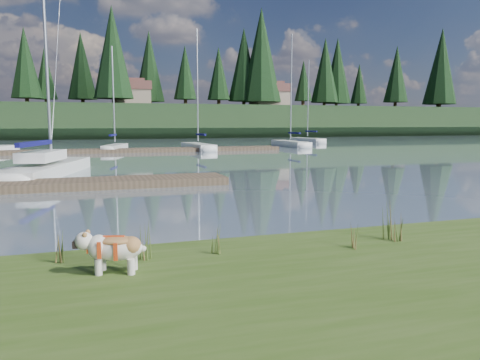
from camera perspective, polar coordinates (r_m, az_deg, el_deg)
name	(u,v)px	position (r m, az deg, el deg)	size (l,w,h in m)	color
ground	(104,153)	(39.68, -16.26, 3.21)	(200.00, 200.00, 0.00)	gray
ridge	(94,122)	(82.59, -17.37, 6.76)	(200.00, 20.00, 5.00)	black
bulldog	(114,247)	(6.91, -15.14, -7.89)	(1.00, 0.55, 0.59)	silver
sailboat_main	(51,165)	(24.19, -22.03, 1.68)	(4.20, 9.56, 13.47)	white
dock_near	(10,187)	(18.92, -26.21, -0.72)	(16.00, 2.00, 0.30)	#4C3D2C
dock_far	(129,150)	(39.79, -13.39, 3.52)	(26.00, 2.20, 0.30)	#4C3D2C
sailboat_bg_2	(116,147)	(42.13, -14.83, 3.92)	(2.74, 5.87, 8.94)	white
sailboat_bg_3	(196,146)	(42.97, -5.37, 4.17)	(1.91, 7.32, 10.73)	white
sailboat_bg_4	(288,143)	(48.90, 5.85, 4.51)	(1.55, 7.69, 11.36)	white
sailboat_bg_5	(305,140)	(58.04, 7.90, 4.87)	(2.05, 6.98, 9.96)	white
weed_0	(146,243)	(7.45, -11.37, -7.53)	(0.17, 0.14, 0.63)	#475B23
weed_1	(214,241)	(7.62, -3.25, -7.49)	(0.17, 0.14, 0.50)	#475B23
weed_2	(396,228)	(8.92, 18.46, -5.58)	(0.17, 0.14, 0.54)	#475B23
weed_3	(61,248)	(7.64, -20.93, -7.71)	(0.17, 0.14, 0.56)	#475B23
weed_4	(354,238)	(8.20, 13.75, -6.86)	(0.17, 0.14, 0.43)	#475B23
weed_5	(388,223)	(8.96, 17.61, -5.03)	(0.17, 0.14, 0.71)	#475B23
mud_lip	(169,260)	(8.44, -8.68, -9.57)	(60.00, 0.50, 0.14)	#33281C
conifer_3	(25,63)	(82.57, -24.73, 12.87)	(4.84, 4.84, 12.25)	#382619
conifer_4	(113,52)	(76.44, -15.26, 14.80)	(6.16, 6.16, 15.10)	#382619
conifer_5	(185,73)	(81.66, -6.71, 12.89)	(3.96, 3.96, 10.35)	#382619
conifer_6	(261,55)	(83.72, 2.61, 14.96)	(7.04, 7.04, 17.00)	#382619
conifer_7	(325,70)	(91.99, 10.32, 13.01)	(5.28, 5.28, 13.20)	#382619
conifer_8	(396,74)	(95.48, 18.52, 12.13)	(4.62, 4.62, 11.77)	#382619
conifer_9	(441,71)	(106.03, 23.34, 12.12)	(5.94, 5.94, 14.62)	#382619
house_1	(131,93)	(81.06, -13.16, 10.30)	(6.30, 5.30, 4.65)	gray
house_2	(270,95)	(84.72, 3.63, 10.32)	(6.30, 5.30, 4.65)	gray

